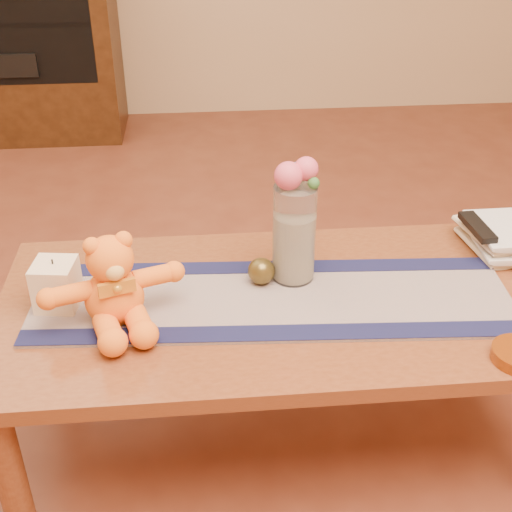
{
  "coord_description": "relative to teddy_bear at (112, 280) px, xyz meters",
  "views": [
    {
      "loc": [
        -0.18,
        -1.4,
        1.42
      ],
      "look_at": [
        -0.05,
        0.0,
        0.58
      ],
      "focal_mm": 47.4,
      "sensor_mm": 36.0,
      "label": 1
    }
  ],
  "objects": [
    {
      "name": "floor",
      "position": [
        0.39,
        0.06,
        -0.57
      ],
      "size": [
        5.5,
        5.5,
        0.0
      ],
      "primitive_type": "plane",
      "color": "maroon",
      "rests_on": "ground"
    },
    {
      "name": "coffee_table_top",
      "position": [
        0.39,
        0.06,
        -0.14
      ],
      "size": [
        1.4,
        0.7,
        0.04
      ],
      "primitive_type": "cube",
      "color": "#5F2E16",
      "rests_on": "floor"
    },
    {
      "name": "table_leg_fl",
      "position": [
        -0.25,
        -0.23,
        -0.36
      ],
      "size": [
        0.07,
        0.07,
        0.41
      ],
      "primitive_type": "cylinder",
      "color": "#5F2E16",
      "rests_on": "floor"
    },
    {
      "name": "table_leg_bl",
      "position": [
        -0.25,
        0.35,
        -0.36
      ],
      "size": [
        0.07,
        0.07,
        0.41
      ],
      "primitive_type": "cylinder",
      "color": "#5F2E16",
      "rests_on": "floor"
    },
    {
      "name": "table_leg_br",
      "position": [
        1.03,
        0.35,
        -0.36
      ],
      "size": [
        0.07,
        0.07,
        0.41
      ],
      "primitive_type": "cylinder",
      "color": "#5F2E16",
      "rests_on": "floor"
    },
    {
      "name": "persian_runner",
      "position": [
        0.38,
        0.05,
        -0.11
      ],
      "size": [
        1.22,
        0.42,
        0.01
      ],
      "primitive_type": "cube",
      "rotation": [
        0.0,
        0.0,
        -0.06
      ],
      "color": "#1C1D4F",
      "rests_on": "coffee_table_top"
    },
    {
      "name": "runner_border_near",
      "position": [
        0.38,
        -0.09,
        -0.11
      ],
      "size": [
        1.2,
        0.13,
        0.0
      ],
      "primitive_type": "cube",
      "rotation": [
        0.0,
        0.0,
        -0.06
      ],
      "color": "#13153A",
      "rests_on": "persian_runner"
    },
    {
      "name": "runner_border_far",
      "position": [
        0.39,
        0.19,
        -0.11
      ],
      "size": [
        1.2,
        0.13,
        0.0
      ],
      "primitive_type": "cube",
      "rotation": [
        0.0,
        0.0,
        -0.06
      ],
      "color": "#13153A",
      "rests_on": "persian_runner"
    },
    {
      "name": "teddy_bear",
      "position": [
        0.0,
        0.0,
        0.0
      ],
      "size": [
        0.39,
        0.35,
        0.22
      ],
      "primitive_type": null,
      "rotation": [
        0.0,
        0.0,
        0.31
      ],
      "color": "orange",
      "rests_on": "persian_runner"
    },
    {
      "name": "pillar_candle",
      "position": [
        -0.15,
        0.07,
        -0.05
      ],
      "size": [
        0.11,
        0.11,
        0.12
      ],
      "primitive_type": "cube",
      "rotation": [
        0.0,
        0.0,
        -0.14
      ],
      "color": "#F8DFB6",
      "rests_on": "persian_runner"
    },
    {
      "name": "candle_wick",
      "position": [
        -0.15,
        0.07,
        0.02
      ],
      "size": [
        0.0,
        0.0,
        0.01
      ],
      "primitive_type": "cylinder",
      "rotation": [
        0.0,
        0.0,
        -0.14
      ],
      "color": "black",
      "rests_on": "pillar_candle"
    },
    {
      "name": "glass_vase",
      "position": [
        0.45,
        0.14,
        0.02
      ],
      "size": [
        0.11,
        0.11,
        0.26
      ],
      "primitive_type": "cylinder",
      "color": "silver",
      "rests_on": "persian_runner"
    },
    {
      "name": "potpourri_fill",
      "position": [
        0.45,
        0.14,
        -0.02
      ],
      "size": [
        0.09,
        0.09,
        0.18
      ],
      "primitive_type": "cylinder",
      "color": "beige",
      "rests_on": "glass_vase"
    },
    {
      "name": "rose_left",
      "position": [
        0.43,
        0.13,
        0.19
      ],
      "size": [
        0.07,
        0.07,
        0.07
      ],
      "primitive_type": "sphere",
      "color": "#D54B64",
      "rests_on": "glass_vase"
    },
    {
      "name": "rose_right",
      "position": [
        0.47,
        0.15,
        0.2
      ],
      "size": [
        0.06,
        0.06,
        0.06
      ],
      "primitive_type": "sphere",
      "color": "#D54B64",
      "rests_on": "glass_vase"
    },
    {
      "name": "blue_flower_back",
      "position": [
        0.46,
        0.18,
        0.18
      ],
      "size": [
        0.04,
        0.04,
        0.04
      ],
      "primitive_type": "sphere",
      "color": "#465E97",
      "rests_on": "glass_vase"
    },
    {
      "name": "blue_flower_side",
      "position": [
        0.42,
        0.16,
        0.17
      ],
      "size": [
        0.04,
        0.04,
        0.04
      ],
      "primitive_type": "sphere",
      "color": "#465E97",
      "rests_on": "glass_vase"
    },
    {
      "name": "leaf_sprig",
      "position": [
        0.49,
        0.12,
        0.17
      ],
      "size": [
        0.03,
        0.03,
        0.03
      ],
      "primitive_type": "sphere",
      "color": "#33662D",
      "rests_on": "glass_vase"
    },
    {
      "name": "bronze_ball",
      "position": [
        0.36,
        0.12,
        -0.07
      ],
      "size": [
        0.08,
        0.08,
        0.07
      ],
      "primitive_type": "sphere",
      "rotation": [
        0.0,
        0.0,
        -0.22
      ],
      "color": "#4C3E19",
      "rests_on": "persian_runner"
    },
    {
      "name": "book_bottom",
      "position": [
        0.97,
        0.24,
        -0.11
      ],
      "size": [
        0.19,
        0.24,
        0.02
      ],
      "primitive_type": "imported",
      "rotation": [
        0.0,
        0.0,
        0.11
      ],
      "color": "beige",
      "rests_on": "coffee_table_top"
    },
    {
      "name": "book_lower",
      "position": [
        0.97,
        0.23,
        -0.09
      ],
      "size": [
        0.17,
        0.23,
        0.02
      ],
      "primitive_type": "imported",
      "rotation": [
        0.0,
        0.0,
        -0.03
      ],
      "color": "beige",
      "rests_on": "book_bottom"
    },
    {
      "name": "book_upper",
      "position": [
        0.96,
        0.24,
        -0.07
      ],
      "size": [
        0.2,
        0.25,
        0.02
      ],
      "primitive_type": "imported",
      "rotation": [
        0.0,
        0.0,
        0.17
      ],
      "color": "beige",
      "rests_on": "book_lower"
    },
    {
      "name": "book_top",
      "position": [
        0.97,
        0.24,
        -0.05
      ],
      "size": [
        0.17,
        0.23,
        0.02
      ],
      "primitive_type": "imported",
      "rotation": [
        0.0,
        0.0,
        0.01
      ],
      "color": "beige",
      "rests_on": "book_upper"
    },
    {
      "name": "tv_remote",
      "position": [
        0.97,
        0.23,
        -0.03
      ],
      "size": [
        0.05,
        0.16,
        0.02
      ],
      "primitive_type": "cube",
      "rotation": [
        0.0,
        0.0,
        0.06
      ],
      "color": "black",
      "rests_on": "book_top"
    },
    {
      "name": "media_cabinet",
      "position": [
        -0.81,
        2.54,
        -0.02
      ],
      "size": [
        1.2,
        0.5,
        1.1
      ],
      "primitive_type": "cube",
      "color": "black",
      "rests_on": "floor"
    },
    {
      "name": "stereo_lower",
      "position": [
        -0.81,
        2.41,
        -0.1
      ],
      "size": [
        0.42,
        0.28,
        0.12
      ],
      "primitive_type": "cube",
      "color": "black",
      "rests_on": "media_cabinet"
    }
  ]
}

